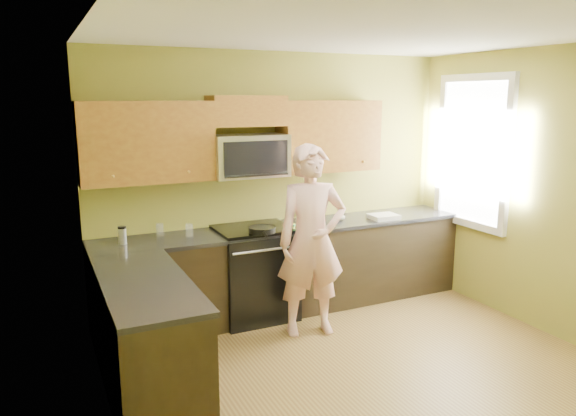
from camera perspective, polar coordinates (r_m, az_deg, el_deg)
floor at (r=4.58m, az=9.74°, el=-17.72°), size 4.00×4.00×0.00m
ceiling at (r=4.03m, az=11.11°, el=18.09°), size 4.00×4.00×0.00m
wall_back at (r=5.81m, az=-1.18°, el=2.87°), size 4.00×0.00×4.00m
wall_left at (r=3.37m, az=-18.52°, el=-4.14°), size 0.00×4.00×4.00m
wall_right at (r=5.50m, az=27.59°, el=1.05°), size 0.00×4.00×4.00m
cabinet_back_run at (r=5.75m, az=0.09°, el=-6.53°), size 4.00×0.60×0.88m
cabinet_left_run at (r=4.28m, az=-14.67°, el=-13.51°), size 0.60×1.60×0.88m
countertop_back at (r=5.62m, az=0.14°, el=-2.10°), size 4.00×0.62×0.04m
countertop_left at (r=4.11m, az=-14.86°, el=-7.67°), size 0.62×1.60×0.04m
stove at (r=5.57m, az=-3.54°, el=-6.80°), size 0.76×0.65×0.95m
microwave at (r=5.46m, az=-4.16°, el=3.34°), size 0.76×0.40×0.42m
upper_cab_left at (r=5.22m, az=-14.49°, el=2.63°), size 1.22×0.33×0.75m
upper_cab_right at (r=5.89m, az=4.28°, el=3.95°), size 1.12×0.33×0.75m
upper_cab_over_mw at (r=5.44m, az=-4.40°, el=10.19°), size 0.76×0.33×0.30m
window at (r=6.23m, az=18.94°, el=5.62°), size 0.06×1.06×1.66m
woman at (r=5.08m, az=2.52°, el=-3.50°), size 0.74×0.56×1.82m
frying_pan at (r=5.23m, az=-2.75°, el=-2.60°), size 0.37×0.51×0.06m
butter_tub at (r=5.44m, az=0.20°, el=-2.34°), size 0.13×0.13×0.08m
toast_slice at (r=5.67m, az=3.24°, el=-1.71°), size 0.12×0.12×0.01m
napkin_a at (r=5.43m, az=2.03°, el=-2.04°), size 0.11×0.12×0.06m
napkin_b at (r=5.89m, az=5.47°, el=-0.99°), size 0.16×0.16×0.07m
dish_towel at (r=6.02m, az=10.07°, el=-0.91°), size 0.31×0.25×0.05m
travel_mug at (r=5.16m, az=-17.04°, el=-3.64°), size 0.10×0.10×0.16m
glass_a at (r=5.35m, az=-13.38°, el=-2.25°), size 0.09×0.09×0.12m
glass_b at (r=5.27m, az=-10.38°, el=-2.32°), size 0.08×0.08×0.12m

